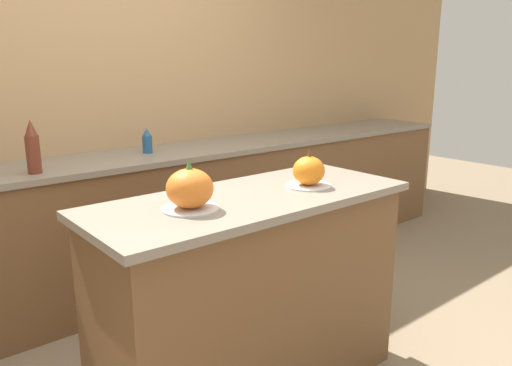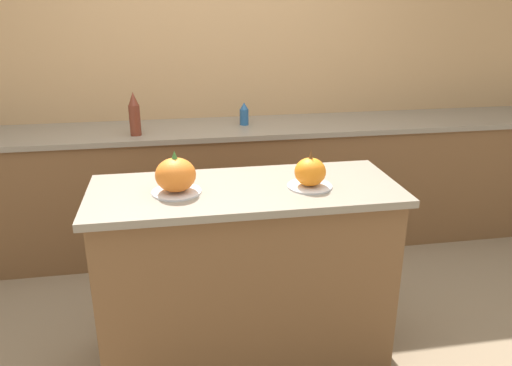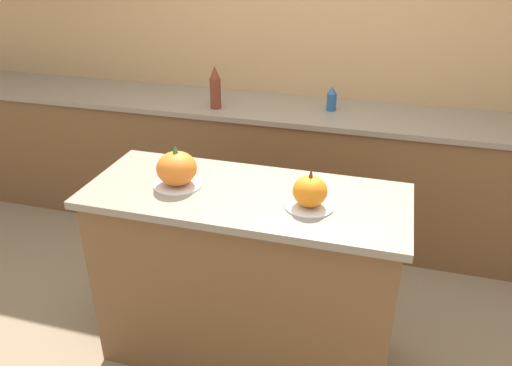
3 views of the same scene
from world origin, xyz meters
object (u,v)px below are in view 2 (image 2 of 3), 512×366
object	(u,v)px
pumpkin_cake_left	(176,176)
bottle_short	(244,114)
bottle_tall	(134,115)
pumpkin_cake_right	(310,173)

from	to	relation	value
pumpkin_cake_left	bottle_short	bearing A→B (deg)	68.93
bottle_tall	pumpkin_cake_left	bearing A→B (deg)	-78.39
bottle_tall	bottle_short	bearing A→B (deg)	12.43
pumpkin_cake_left	pumpkin_cake_right	bearing A→B (deg)	-3.08
bottle_short	pumpkin_cake_right	bearing A→B (deg)	-85.66
pumpkin_cake_right	bottle_tall	distance (m)	1.46
pumpkin_cake_left	bottle_short	xyz separation A→B (m)	(0.51, 1.32, -0.02)
pumpkin_cake_right	pumpkin_cake_left	bearing A→B (deg)	176.92
pumpkin_cake_left	bottle_short	size ratio (longest dim) A/B	1.38
bottle_tall	bottle_short	xyz separation A→B (m)	(0.75, 0.16, -0.06)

